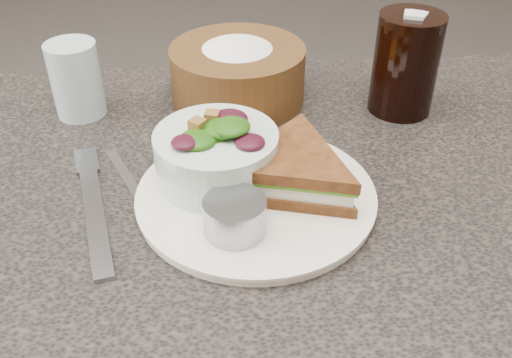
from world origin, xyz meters
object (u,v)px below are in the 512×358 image
object	(u,v)px
dinner_plate	(256,196)
cola_glass	(406,60)
sandwich	(291,171)
bread_basket	(238,65)
salad_bowl	(216,148)
water_glass	(76,80)
dressing_ramekin	(235,216)

from	to	relation	value
dinner_plate	cola_glass	xyz separation A→B (m)	(0.22, 0.20, 0.07)
sandwich	bread_basket	xyz separation A→B (m)	(-0.05, 0.24, 0.02)
salad_bowl	water_glass	distance (m)	0.26
cola_glass	sandwich	bearing A→B (deg)	-133.66
cola_glass	salad_bowl	bearing A→B (deg)	-148.33
sandwich	water_glass	size ratio (longest dim) A/B	1.71
bread_basket	dressing_ramekin	bearing A→B (deg)	-93.73
dressing_ramekin	cola_glass	world-z (taller)	cola_glass
dinner_plate	bread_basket	distance (m)	0.25
salad_bowl	dinner_plate	bearing A→B (deg)	-37.30
dinner_plate	water_glass	size ratio (longest dim) A/B	2.57
dinner_plate	salad_bowl	distance (m)	0.07
sandwich	bread_basket	size ratio (longest dim) A/B	0.92
dinner_plate	bread_basket	xyz separation A→B (m)	(-0.01, 0.24, 0.05)
sandwich	bread_basket	world-z (taller)	bread_basket
dressing_ramekin	water_glass	size ratio (longest dim) A/B	0.63
dinner_plate	water_glass	xyz separation A→B (m)	(-0.23, 0.22, 0.05)
dressing_ramekin	bread_basket	world-z (taller)	bread_basket
bread_basket	water_glass	xyz separation A→B (m)	(-0.22, -0.02, -0.00)
dressing_ramekin	water_glass	bearing A→B (deg)	125.70
sandwich	water_glass	bearing A→B (deg)	156.81
water_glass	dinner_plate	bearing A→B (deg)	-43.62
dressing_ramekin	water_glass	world-z (taller)	water_glass
water_glass	bread_basket	bearing A→B (deg)	5.82
cola_glass	dinner_plate	bearing A→B (deg)	-138.62
cola_glass	water_glass	distance (m)	0.45
dressing_ramekin	water_glass	distance (m)	0.35
sandwich	bread_basket	distance (m)	0.24
sandwich	dressing_ramekin	distance (m)	0.10
sandwich	salad_bowl	world-z (taller)	salad_bowl
dinner_plate	sandwich	xyz separation A→B (m)	(0.04, 0.01, 0.03)
dressing_ramekin	bread_basket	bearing A→B (deg)	86.27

